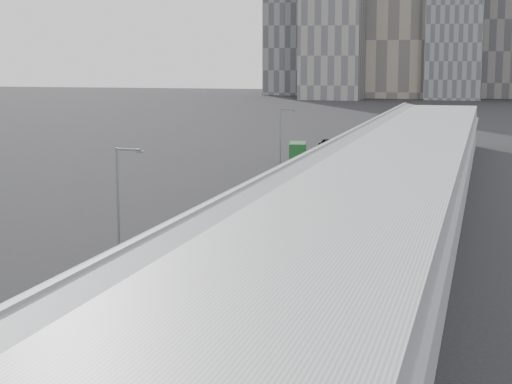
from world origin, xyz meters
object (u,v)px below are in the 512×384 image
at_px(bus_5, 312,181).
at_px(bus_6, 325,166).
at_px(street_lamp_near, 121,199).
at_px(bus_1, 40,363).
at_px(suv, 327,144).
at_px(bus_2, 158,276).
at_px(bus_4, 276,203).
at_px(bus_7, 347,152).
at_px(street_lamp_far, 282,137).
at_px(bus_3, 226,233).
at_px(shipping_container, 298,153).

distance_m(bus_5, bus_6, 12.40).
bearing_deg(bus_6, street_lamp_near, -102.30).
height_order(bus_1, bus_5, bus_5).
bearing_deg(suv, bus_2, -88.37).
distance_m(bus_5, suv, 49.83).
distance_m(bus_1, bus_4, 42.61).
bearing_deg(bus_2, suv, 97.14).
xyz_separation_m(bus_4, bus_7, (-0.41, 43.13, 0.15)).
bearing_deg(street_lamp_far, bus_3, -81.87).
xyz_separation_m(bus_5, suv, (-7.56, 49.24, -0.80)).
relative_size(bus_1, street_lamp_far, 1.44).
bearing_deg(shipping_container, bus_5, -85.02).
xyz_separation_m(bus_4, street_lamp_near, (-6.08, -20.41, 3.37)).
height_order(bus_5, bus_7, bus_7).
bearing_deg(bus_4, bus_6, 95.03).
bearing_deg(street_lamp_far, bus_6, -16.62).
xyz_separation_m(bus_4, suv, (-7.36, 64.89, -0.86)).
xyz_separation_m(bus_2, suv, (-6.97, 92.72, -0.95)).
xyz_separation_m(bus_3, street_lamp_near, (-5.80, -6.05, 3.26)).
relative_size(street_lamp_near, suv, 1.66).
bearing_deg(bus_1, bus_3, 90.33).
bearing_deg(bus_7, suv, 111.71).
bearing_deg(bus_1, bus_7, 90.04).
relative_size(bus_1, bus_6, 0.92).
xyz_separation_m(bus_4, street_lamp_far, (-6.58, 29.76, 3.34)).
bearing_deg(bus_7, street_lamp_near, -91.10).
bearing_deg(street_lamp_near, suv, 90.86).
bearing_deg(suv, bus_6, -82.47).
relative_size(bus_5, street_lamp_far, 1.47).
height_order(bus_4, bus_5, bus_4).
height_order(street_lamp_near, suv, street_lamp_near).
bearing_deg(bus_5, bus_7, 95.09).
bearing_deg(bus_5, bus_6, 98.11).
distance_m(bus_3, bus_6, 42.38).
distance_m(bus_2, street_lamp_far, 58.02).
bearing_deg(bus_1, suv, 93.68).
bearing_deg(suv, bus_4, -86.19).
height_order(bus_5, bus_6, bus_6).
bearing_deg(bus_5, bus_4, -86.94).
bearing_deg(suv, street_lamp_near, -91.80).
xyz_separation_m(bus_5, shipping_container, (-7.62, 27.23, -0.05)).
distance_m(bus_4, street_lamp_far, 30.67).
relative_size(street_lamp_far, shipping_container, 1.59).
xyz_separation_m(shipping_container, suv, (0.05, 22.01, -0.75)).
xyz_separation_m(bus_1, suv, (-7.37, 107.51, -0.79)).
xyz_separation_m(bus_7, suv, (-6.95, 21.76, -1.01)).
distance_m(bus_4, bus_7, 43.14).
bearing_deg(bus_4, bus_2, -87.26).
bearing_deg(bus_6, bus_4, -94.51).
height_order(bus_6, shipping_container, bus_6).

